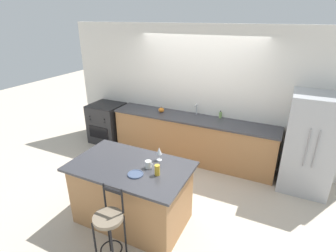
{
  "coord_description": "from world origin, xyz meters",
  "views": [
    {
      "loc": [
        1.68,
        -4.29,
        2.84
      ],
      "look_at": [
        -0.05,
        -0.68,
        1.14
      ],
      "focal_mm": 28.0,
      "sensor_mm": 36.0,
      "label": 1
    }
  ],
  "objects_px": {
    "bar_stool_near": "(109,226)",
    "soap_bottle": "(220,115)",
    "wine_glass": "(159,151)",
    "refrigerator": "(310,143)",
    "coffee_mug": "(148,164)",
    "oven_range": "(108,123)",
    "tumbler_cup": "(157,170)",
    "dinner_plate": "(135,174)",
    "pumpkin_decoration": "(161,110)"
  },
  "relations": [
    {
      "from": "refrigerator",
      "to": "soap_bottle",
      "type": "height_order",
      "value": "refrigerator"
    },
    {
      "from": "oven_range",
      "to": "soap_bottle",
      "type": "distance_m",
      "value": 2.7
    },
    {
      "from": "oven_range",
      "to": "soap_bottle",
      "type": "height_order",
      "value": "soap_bottle"
    },
    {
      "from": "dinner_plate",
      "to": "coffee_mug",
      "type": "bearing_deg",
      "value": 72.06
    },
    {
      "from": "refrigerator",
      "to": "dinner_plate",
      "type": "height_order",
      "value": "refrigerator"
    },
    {
      "from": "refrigerator",
      "to": "wine_glass",
      "type": "height_order",
      "value": "refrigerator"
    },
    {
      "from": "soap_bottle",
      "to": "coffee_mug",
      "type": "bearing_deg",
      "value": -99.34
    },
    {
      "from": "bar_stool_near",
      "to": "soap_bottle",
      "type": "xyz_separation_m",
      "value": [
        0.46,
        3.06,
        0.42
      ]
    },
    {
      "from": "wine_glass",
      "to": "soap_bottle",
      "type": "bearing_deg",
      "value": 80.57
    },
    {
      "from": "refrigerator",
      "to": "oven_range",
      "type": "height_order",
      "value": "refrigerator"
    },
    {
      "from": "coffee_mug",
      "to": "soap_bottle",
      "type": "relative_size",
      "value": 0.82
    },
    {
      "from": "refrigerator",
      "to": "coffee_mug",
      "type": "height_order",
      "value": "refrigerator"
    },
    {
      "from": "bar_stool_near",
      "to": "soap_bottle",
      "type": "relative_size",
      "value": 7.09
    },
    {
      "from": "dinner_plate",
      "to": "wine_glass",
      "type": "bearing_deg",
      "value": 76.91
    },
    {
      "from": "bar_stool_near",
      "to": "oven_range",
      "type": "bearing_deg",
      "value": 128.07
    },
    {
      "from": "pumpkin_decoration",
      "to": "soap_bottle",
      "type": "bearing_deg",
      "value": 10.14
    },
    {
      "from": "refrigerator",
      "to": "oven_range",
      "type": "distance_m",
      "value": 4.28
    },
    {
      "from": "pumpkin_decoration",
      "to": "refrigerator",
      "type": "bearing_deg",
      "value": -1.92
    },
    {
      "from": "bar_stool_near",
      "to": "soap_bottle",
      "type": "height_order",
      "value": "soap_bottle"
    },
    {
      "from": "pumpkin_decoration",
      "to": "soap_bottle",
      "type": "height_order",
      "value": "soap_bottle"
    },
    {
      "from": "tumbler_cup",
      "to": "oven_range",
      "type": "bearing_deg",
      "value": 139.63
    },
    {
      "from": "coffee_mug",
      "to": "pumpkin_decoration",
      "type": "bearing_deg",
      "value": 112.5
    },
    {
      "from": "wine_glass",
      "to": "tumbler_cup",
      "type": "relative_size",
      "value": 1.43
    },
    {
      "from": "dinner_plate",
      "to": "tumbler_cup",
      "type": "height_order",
      "value": "tumbler_cup"
    },
    {
      "from": "bar_stool_near",
      "to": "coffee_mug",
      "type": "bearing_deg",
      "value": 83.64
    },
    {
      "from": "soap_bottle",
      "to": "bar_stool_near",
      "type": "bearing_deg",
      "value": -98.57
    },
    {
      "from": "wine_glass",
      "to": "pumpkin_decoration",
      "type": "relative_size",
      "value": 1.67
    },
    {
      "from": "oven_range",
      "to": "bar_stool_near",
      "type": "xyz_separation_m",
      "value": [
        2.18,
        -2.78,
        0.12
      ]
    },
    {
      "from": "oven_range",
      "to": "bar_stool_near",
      "type": "bearing_deg",
      "value": -51.93
    },
    {
      "from": "coffee_mug",
      "to": "oven_range",
      "type": "bearing_deg",
      "value": 138.78
    },
    {
      "from": "oven_range",
      "to": "coffee_mug",
      "type": "xyz_separation_m",
      "value": [
        2.26,
        -1.98,
        0.53
      ]
    },
    {
      "from": "wine_glass",
      "to": "soap_bottle",
      "type": "xyz_separation_m",
      "value": [
        0.34,
        2.02,
        -0.09
      ]
    },
    {
      "from": "refrigerator",
      "to": "dinner_plate",
      "type": "xyz_separation_m",
      "value": [
        -2.07,
        -2.17,
        0.09
      ]
    },
    {
      "from": "refrigerator",
      "to": "tumbler_cup",
      "type": "bearing_deg",
      "value": -131.53
    },
    {
      "from": "tumbler_cup",
      "to": "pumpkin_decoration",
      "type": "xyz_separation_m",
      "value": [
        -1.03,
        2.14,
        -0.03
      ]
    },
    {
      "from": "bar_stool_near",
      "to": "tumbler_cup",
      "type": "height_order",
      "value": "tumbler_cup"
    },
    {
      "from": "tumbler_cup",
      "to": "soap_bottle",
      "type": "relative_size",
      "value": 0.97
    },
    {
      "from": "oven_range",
      "to": "coffee_mug",
      "type": "bearing_deg",
      "value": -41.22
    },
    {
      "from": "oven_range",
      "to": "dinner_plate",
      "type": "xyz_separation_m",
      "value": [
        2.19,
        -2.2,
        0.49
      ]
    },
    {
      "from": "pumpkin_decoration",
      "to": "wine_glass",
      "type": "bearing_deg",
      "value": -63.88
    },
    {
      "from": "dinner_plate",
      "to": "pumpkin_decoration",
      "type": "relative_size",
      "value": 1.7
    },
    {
      "from": "dinner_plate",
      "to": "coffee_mug",
      "type": "xyz_separation_m",
      "value": [
        0.07,
        0.22,
        0.04
      ]
    },
    {
      "from": "tumbler_cup",
      "to": "dinner_plate",
      "type": "bearing_deg",
      "value": -154.71
    },
    {
      "from": "wine_glass",
      "to": "refrigerator",
      "type": "bearing_deg",
      "value": 41.01
    },
    {
      "from": "refrigerator",
      "to": "pumpkin_decoration",
      "type": "bearing_deg",
      "value": 178.08
    },
    {
      "from": "refrigerator",
      "to": "oven_range",
      "type": "xyz_separation_m",
      "value": [
        -4.26,
        0.03,
        -0.39
      ]
    },
    {
      "from": "oven_range",
      "to": "wine_glass",
      "type": "xyz_separation_m",
      "value": [
        2.3,
        -1.74,
        0.62
      ]
    },
    {
      "from": "refrigerator",
      "to": "tumbler_cup",
      "type": "xyz_separation_m",
      "value": [
        -1.81,
        -2.05,
        0.16
      ]
    },
    {
      "from": "refrigerator",
      "to": "wine_glass",
      "type": "bearing_deg",
      "value": -138.99
    },
    {
      "from": "dinner_plate",
      "to": "wine_glass",
      "type": "distance_m",
      "value": 0.49
    }
  ]
}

